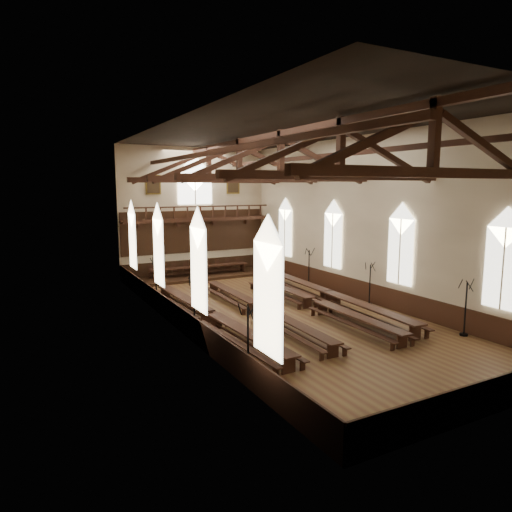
{
  "coord_description": "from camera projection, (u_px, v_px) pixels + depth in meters",
  "views": [
    {
      "loc": [
        -12.81,
        -21.1,
        6.9
      ],
      "look_at": [
        -0.69,
        1.5,
        3.04
      ],
      "focal_mm": 32.0,
      "sensor_mm": 36.0,
      "label": 1
    }
  ],
  "objects": [
    {
      "name": "high_table",
      "position": [
        200.0,
        267.0,
        35.08
      ],
      "size": [
        7.79,
        1.25,
        0.73
      ],
      "color": "#371C11",
      "rests_on": "dais"
    },
    {
      "name": "side_windows",
      "position": [
        280.0,
        246.0,
        24.85
      ],
      "size": [
        11.85,
        19.8,
        4.5
      ],
      "color": "white",
      "rests_on": "room_walls"
    },
    {
      "name": "minstrels_gallery",
      "position": [
        197.0,
        226.0,
        35.86
      ],
      "size": [
        11.8,
        1.24,
        3.7
      ],
      "color": "#371C11",
      "rests_on": "room_walls"
    },
    {
      "name": "refectory_row_b",
      "position": [
        259.0,
        308.0,
        24.4
      ],
      "size": [
        1.58,
        13.89,
        0.69
      ],
      "color": "#371C11",
      "rests_on": "ground"
    },
    {
      "name": "wainscot_band",
      "position": [
        280.0,
        302.0,
        25.32
      ],
      "size": [
        12.0,
        26.0,
        1.2
      ],
      "color": "#371A10",
      "rests_on": "ground"
    },
    {
      "name": "room_walls",
      "position": [
        281.0,
        196.0,
        24.44
      ],
      "size": [
        26.0,
        26.0,
        26.0
      ],
      "color": "beige",
      "rests_on": "ground"
    },
    {
      "name": "candelabrum_left_mid",
      "position": [
        194.0,
        317.0,
        21.46
      ],
      "size": [
        0.8,
        0.85,
        2.8
      ],
      "color": "black",
      "rests_on": "ground"
    },
    {
      "name": "portraits",
      "position": [
        195.0,
        185.0,
        35.59
      ],
      "size": [
        7.75,
        0.09,
        1.45
      ],
      "color": "brown",
      "rests_on": "room_walls"
    },
    {
      "name": "candelabrum_left_near",
      "position": [
        248.0,
        355.0,
        16.63
      ],
      "size": [
        0.84,
        0.82,
        2.81
      ],
      "color": "black",
      "rests_on": "ground"
    },
    {
      "name": "candelabrum_left_far",
      "position": [
        156.0,
        290.0,
        27.01
      ],
      "size": [
        0.84,
        0.85,
        2.86
      ],
      "color": "black",
      "rests_on": "ground"
    },
    {
      "name": "refectory_row_d",
      "position": [
        327.0,
        294.0,
        27.13
      ],
      "size": [
        2.13,
        15.15,
        0.82
      ],
      "color": "#371C11",
      "rests_on": "ground"
    },
    {
      "name": "candelabrum_right_mid",
      "position": [
        370.0,
        292.0,
        26.94
      ],
      "size": [
        0.77,
        0.74,
        2.57
      ],
      "color": "black",
      "rests_on": "ground"
    },
    {
      "name": "end_window",
      "position": [
        195.0,
        183.0,
        35.57
      ],
      "size": [
        2.8,
        0.12,
        3.8
      ],
      "color": "white",
      "rests_on": "room_walls"
    },
    {
      "name": "refectory_row_a",
      "position": [
        211.0,
        316.0,
        22.82
      ],
      "size": [
        1.78,
        14.38,
        0.74
      ],
      "color": "#371C11",
      "rests_on": "ground"
    },
    {
      "name": "ground",
      "position": [
        280.0,
        312.0,
        25.41
      ],
      "size": [
        26.0,
        26.0,
        0.0
      ],
      "primitive_type": "plane",
      "color": "brown",
      "rests_on": "ground"
    },
    {
      "name": "candelabrum_right_near",
      "position": [
        465.0,
        319.0,
        21.31
      ],
      "size": [
        0.73,
        0.83,
        2.7
      ],
      "color": "black",
      "rests_on": "ground"
    },
    {
      "name": "high_chairs",
      "position": [
        196.0,
        267.0,
        35.76
      ],
      "size": [
        7.64,
        0.44,
        0.95
      ],
      "color": "#371C11",
      "rests_on": "dais"
    },
    {
      "name": "roof_trusses",
      "position": [
        281.0,
        162.0,
        24.18
      ],
      "size": [
        11.7,
        25.7,
        2.8
      ],
      "color": "#371C11",
      "rests_on": "room_walls"
    },
    {
      "name": "dais",
      "position": [
        200.0,
        276.0,
        35.19
      ],
      "size": [
        11.4,
        3.0,
        0.2
      ],
      "primitive_type": "cube",
      "color": "#371A10",
      "rests_on": "ground"
    },
    {
      "name": "candelabrum_right_far",
      "position": [
        309.0,
        274.0,
        32.4
      ],
      "size": [
        0.76,
        0.81,
        2.66
      ],
      "color": "black",
      "rests_on": "ground"
    },
    {
      "name": "refectory_row_c",
      "position": [
        315.0,
        302.0,
        25.54
      ],
      "size": [
        1.56,
        13.99,
        0.7
      ],
      "color": "#371C11",
      "rests_on": "ground"
    }
  ]
}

